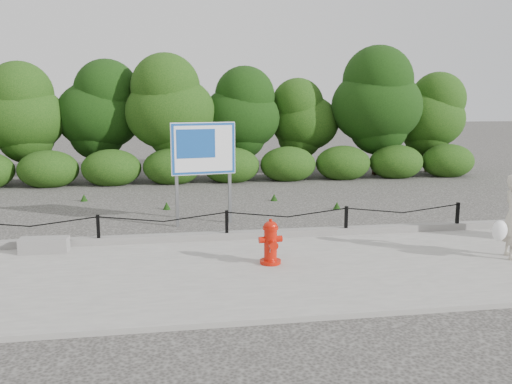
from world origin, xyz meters
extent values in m
plane|color=#2D2B28|center=(0.00, 0.00, 0.00)|extent=(90.00, 90.00, 0.00)
cube|color=gray|center=(0.00, -2.00, 0.04)|extent=(14.00, 4.00, 0.08)
cube|color=slate|center=(0.00, 0.05, 0.15)|extent=(14.00, 0.22, 0.14)
cube|color=black|center=(-2.50, 0.00, 0.38)|extent=(0.06, 0.06, 0.60)
cube|color=black|center=(0.00, 0.00, 0.38)|extent=(0.06, 0.06, 0.60)
cube|color=black|center=(2.50, 0.00, 0.38)|extent=(0.06, 0.06, 0.60)
cube|color=black|center=(5.00, 0.00, 0.38)|extent=(0.06, 0.06, 0.60)
cylinder|color=black|center=(-3.75, 0.00, 0.60)|extent=(2.50, 0.02, 0.02)
cylinder|color=black|center=(-1.25, 0.00, 0.60)|extent=(2.50, 0.02, 0.02)
cylinder|color=black|center=(1.25, 0.00, 0.60)|extent=(2.50, 0.02, 0.02)
cylinder|color=black|center=(3.75, 0.00, 0.60)|extent=(2.50, 0.02, 0.02)
cylinder|color=black|center=(-6.00, 9.00, 0.99)|extent=(0.18, 0.18, 1.98)
ellipsoid|color=#1E4510|center=(-6.00, 9.00, 2.37)|extent=(2.93, 2.53, 3.16)
cylinder|color=black|center=(-3.50, 9.40, 1.02)|extent=(0.18, 0.18, 2.04)
ellipsoid|color=#1E4510|center=(-3.50, 9.40, 2.44)|extent=(3.01, 2.61, 3.26)
cylinder|color=black|center=(-1.00, 8.60, 1.06)|extent=(0.18, 0.18, 2.12)
ellipsoid|color=#1E4510|center=(-1.00, 8.60, 2.55)|extent=(3.14, 2.72, 3.40)
cylinder|color=black|center=(1.50, 9.00, 0.96)|extent=(0.18, 0.18, 1.93)
ellipsoid|color=#1E4510|center=(1.50, 9.00, 2.32)|extent=(2.86, 2.47, 3.09)
cylinder|color=black|center=(4.00, 9.40, 0.87)|extent=(0.18, 0.18, 1.73)
ellipsoid|color=#1E4510|center=(4.00, 9.40, 2.08)|extent=(2.57, 2.22, 2.77)
cylinder|color=black|center=(6.50, 8.60, 1.15)|extent=(0.18, 0.18, 2.30)
ellipsoid|color=#1E4510|center=(6.50, 8.60, 2.75)|extent=(3.40, 2.94, 3.67)
cylinder|color=black|center=(8.80, 9.00, 0.93)|extent=(0.18, 0.18, 1.85)
ellipsoid|color=#1E4510|center=(8.80, 9.00, 2.22)|extent=(2.74, 2.37, 2.96)
cylinder|color=#BB1407|center=(0.58, -1.68, 0.11)|extent=(0.40, 0.40, 0.06)
cylinder|color=#BB1407|center=(0.58, -1.68, 0.42)|extent=(0.24, 0.24, 0.55)
cylinder|color=#BB1407|center=(0.58, -1.68, 0.71)|extent=(0.29, 0.29, 0.05)
ellipsoid|color=#BB1407|center=(0.58, -1.68, 0.74)|extent=(0.26, 0.26, 0.18)
cylinder|color=#BB1407|center=(0.58, -1.68, 0.84)|extent=(0.07, 0.07, 0.05)
cylinder|color=#BB1407|center=(0.42, -1.69, 0.51)|extent=(0.11, 0.12, 0.11)
cylinder|color=#BB1407|center=(0.73, -1.67, 0.51)|extent=(0.11, 0.12, 0.11)
cylinder|color=#BB1407|center=(0.59, -1.84, 0.45)|extent=(0.16, 0.14, 0.15)
cylinder|color=slate|center=(0.55, -1.81, 0.37)|extent=(0.01, 0.05, 0.12)
ellipsoid|color=white|center=(4.54, -2.19, 0.63)|extent=(0.27, 0.21, 0.36)
cube|color=gray|center=(-3.44, -0.35, 0.22)|extent=(0.88, 0.35, 0.28)
cube|color=slate|center=(-0.95, 1.59, 1.18)|extent=(0.08, 0.08, 2.35)
cube|color=slate|center=(0.27, 1.78, 1.18)|extent=(0.08, 0.08, 2.35)
cube|color=white|center=(-0.34, 1.64, 1.76)|extent=(1.46, 0.27, 1.18)
cube|color=#154A9C|center=(-0.33, 1.61, 1.76)|extent=(1.42, 0.23, 1.14)
cube|color=#154A9C|center=(-0.51, 1.58, 1.88)|extent=(0.87, 0.14, 0.65)
camera|label=1|loc=(-1.12, -10.54, 2.97)|focal=38.00mm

